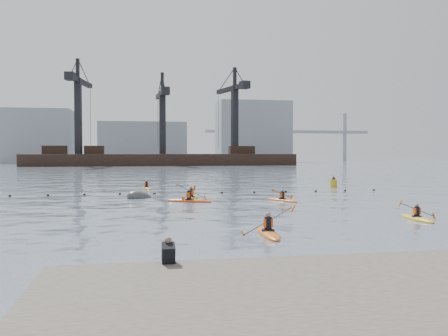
{
  "coord_description": "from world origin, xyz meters",
  "views": [
    {
      "loc": [
        -6.33,
        -19.61,
        3.77
      ],
      "look_at": [
        -1.42,
        7.69,
        2.8
      ],
      "focal_mm": 38.0,
      "sensor_mm": 36.0,
      "label": 1
    }
  ],
  "objects_px": {
    "kayaker_3": "(191,198)",
    "kayaker_5": "(146,188)",
    "kayaker_2": "(189,200)",
    "mooring_buoy": "(139,198)",
    "kayaker_4": "(282,200)",
    "nav_buoy": "(334,183)",
    "kayaker_0": "(268,232)",
    "kayaker_1": "(417,218)"
  },
  "relations": [
    {
      "from": "kayaker_4",
      "to": "nav_buoy",
      "type": "height_order",
      "value": "nav_buoy"
    },
    {
      "from": "kayaker_2",
      "to": "kayaker_3",
      "type": "bearing_deg",
      "value": 17.05
    },
    {
      "from": "mooring_buoy",
      "to": "kayaker_3",
      "type": "bearing_deg",
      "value": -23.6
    },
    {
      "from": "kayaker_2",
      "to": "kayaker_1",
      "type": "bearing_deg",
      "value": -107.18
    },
    {
      "from": "kayaker_4",
      "to": "nav_buoy",
      "type": "distance_m",
      "value": 15.94
    },
    {
      "from": "kayaker_5",
      "to": "kayaker_1",
      "type": "bearing_deg",
      "value": -69.16
    },
    {
      "from": "kayaker_0",
      "to": "kayaker_5",
      "type": "relative_size",
      "value": 1.11
    },
    {
      "from": "kayaker_2",
      "to": "kayaker_5",
      "type": "xyz_separation_m",
      "value": [
        -2.95,
        13.1,
        -0.01
      ]
    },
    {
      "from": "kayaker_0",
      "to": "kayaker_1",
      "type": "xyz_separation_m",
      "value": [
        9.41,
        3.17,
        -0.01
      ]
    },
    {
      "from": "kayaker_0",
      "to": "kayaker_4",
      "type": "xyz_separation_m",
      "value": [
        4.98,
        13.93,
        -0.01
      ]
    },
    {
      "from": "kayaker_4",
      "to": "mooring_buoy",
      "type": "distance_m",
      "value": 11.57
    },
    {
      "from": "kayaker_0",
      "to": "nav_buoy",
      "type": "relative_size",
      "value": 2.7
    },
    {
      "from": "kayaker_0",
      "to": "mooring_buoy",
      "type": "relative_size",
      "value": 1.59
    },
    {
      "from": "kayaker_2",
      "to": "kayaker_5",
      "type": "height_order",
      "value": "kayaker_2"
    },
    {
      "from": "kayaker_0",
      "to": "kayaker_5",
      "type": "height_order",
      "value": "kayaker_0"
    },
    {
      "from": "kayaker_2",
      "to": "nav_buoy",
      "type": "height_order",
      "value": "nav_buoy"
    },
    {
      "from": "kayaker_3",
      "to": "nav_buoy",
      "type": "xyz_separation_m",
      "value": [
        16.3,
        10.11,
        0.3
      ]
    },
    {
      "from": "nav_buoy",
      "to": "mooring_buoy",
      "type": "bearing_deg",
      "value": -157.65
    },
    {
      "from": "kayaker_5",
      "to": "mooring_buoy",
      "type": "distance_m",
      "value": 9.43
    },
    {
      "from": "kayaker_2",
      "to": "mooring_buoy",
      "type": "relative_size",
      "value": 1.54
    },
    {
      "from": "kayaker_4",
      "to": "kayaker_3",
      "type": "bearing_deg",
      "value": -48.86
    },
    {
      "from": "kayaker_4",
      "to": "nav_buoy",
      "type": "relative_size",
      "value": 2.3
    },
    {
      "from": "kayaker_0",
      "to": "kayaker_1",
      "type": "relative_size",
      "value": 1.14
    },
    {
      "from": "kayaker_1",
      "to": "kayaker_0",
      "type": "bearing_deg",
      "value": -160.15
    },
    {
      "from": "kayaker_2",
      "to": "kayaker_4",
      "type": "height_order",
      "value": "kayaker_2"
    },
    {
      "from": "kayaker_3",
      "to": "kayaker_5",
      "type": "distance_m",
      "value": 11.64
    },
    {
      "from": "kayaker_3",
      "to": "kayaker_5",
      "type": "xyz_separation_m",
      "value": [
        -3.31,
        11.16,
        -0.01
      ]
    },
    {
      "from": "kayaker_2",
      "to": "kayaker_4",
      "type": "bearing_deg",
      "value": -67.76
    },
    {
      "from": "kayaker_1",
      "to": "mooring_buoy",
      "type": "relative_size",
      "value": 1.39
    },
    {
      "from": "kayaker_3",
      "to": "kayaker_5",
      "type": "bearing_deg",
      "value": 128.3
    },
    {
      "from": "kayaker_4",
      "to": "mooring_buoy",
      "type": "bearing_deg",
      "value": -49.73
    },
    {
      "from": "kayaker_3",
      "to": "nav_buoy",
      "type": "distance_m",
      "value": 19.18
    },
    {
      "from": "mooring_buoy",
      "to": "kayaker_5",
      "type": "bearing_deg",
      "value": 85.69
    },
    {
      "from": "kayaker_2",
      "to": "kayaker_3",
      "type": "height_order",
      "value": "kayaker_3"
    },
    {
      "from": "kayaker_5",
      "to": "kayaker_0",
      "type": "bearing_deg",
      "value": -89.34
    },
    {
      "from": "kayaker_4",
      "to": "nav_buoy",
      "type": "xyz_separation_m",
      "value": [
        9.6,
        12.72,
        0.31
      ]
    },
    {
      "from": "kayaker_0",
      "to": "mooring_buoy",
      "type": "bearing_deg",
      "value": 111.03
    },
    {
      "from": "kayaker_0",
      "to": "kayaker_1",
      "type": "height_order",
      "value": "kayaker_0"
    },
    {
      "from": "kayaker_0",
      "to": "nav_buoy",
      "type": "distance_m",
      "value": 30.38
    },
    {
      "from": "kayaker_0",
      "to": "kayaker_2",
      "type": "height_order",
      "value": "kayaker_0"
    },
    {
      "from": "kayaker_1",
      "to": "kayaker_4",
      "type": "distance_m",
      "value": 11.64
    },
    {
      "from": "kayaker_5",
      "to": "nav_buoy",
      "type": "relative_size",
      "value": 2.43
    }
  ]
}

